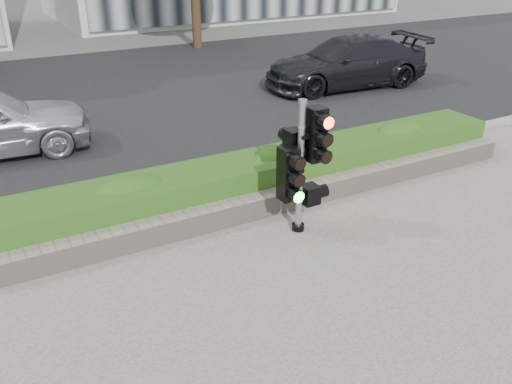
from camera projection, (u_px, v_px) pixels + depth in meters
ground at (285, 290)px, 6.93m from camera, size 120.00×120.00×0.00m
road at (93, 100)px, 14.82m from camera, size 60.00×13.00×0.02m
curb at (189, 193)px, 9.39m from camera, size 60.00×0.25×0.12m
stone_wall at (220, 215)px, 8.35m from camera, size 12.00×0.32×0.34m
hedge at (203, 189)px, 8.79m from camera, size 12.00×1.00×0.68m
traffic_signal at (301, 160)px, 7.83m from camera, size 0.70×0.51×2.04m
car_dark at (346, 62)px, 15.77m from camera, size 5.06×2.46×1.42m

